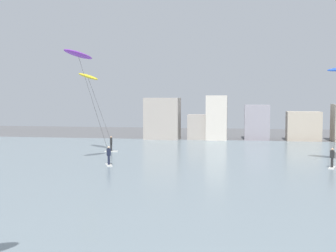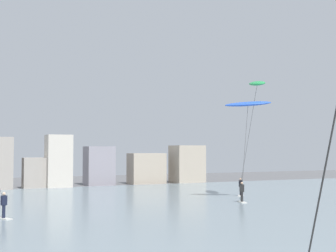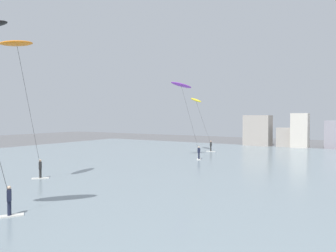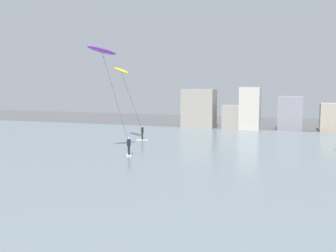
% 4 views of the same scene
% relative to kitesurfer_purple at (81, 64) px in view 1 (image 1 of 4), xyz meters
% --- Properties ---
extents(water_bay, '(84.00, 52.00, 0.10)m').
position_rel_kitesurfer_purple_xyz_m(water_bay, '(9.26, -3.22, -8.66)').
color(water_bay, gray).
rests_on(water_bay, ground).
extents(far_shore_buildings, '(28.86, 5.06, 6.08)m').
position_rel_kitesurfer_purple_xyz_m(far_shore_buildings, '(14.04, 23.98, -6.21)').
color(far_shore_buildings, '#A89E93').
rests_on(far_shore_buildings, ground).
extents(kitesurfer_purple, '(4.35, 3.29, 9.94)m').
position_rel_kitesurfer_purple_xyz_m(kitesurfer_purple, '(0.00, 0.00, 0.00)').
color(kitesurfer_purple, silver).
rests_on(kitesurfer_purple, water_bay).
extents(kitesurfer_yellow, '(4.66, 3.16, 8.58)m').
position_rel_kitesurfer_purple_xyz_m(kitesurfer_yellow, '(-2.06, 8.09, -1.24)').
color(kitesurfer_yellow, silver).
rests_on(kitesurfer_yellow, water_bay).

